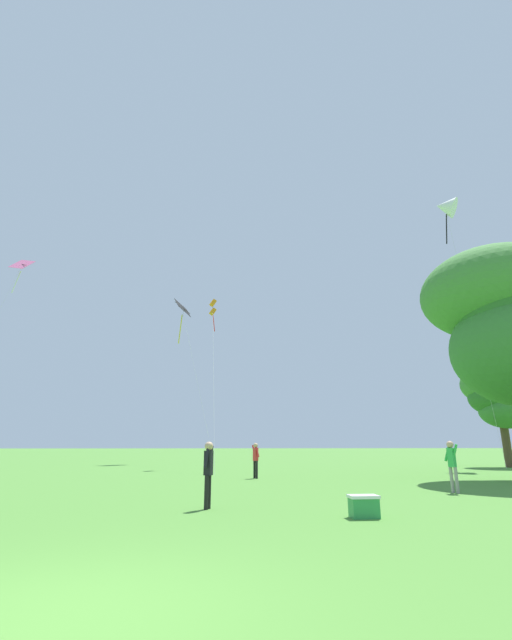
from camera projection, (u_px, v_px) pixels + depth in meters
name	position (u px, v px, depth m)	size (l,w,h in m)	color
ground_plane	(55.00, 619.00, 3.72)	(400.00, 400.00, 0.00)	#4C8433
kite_black_large	(182.00, 316.00, 40.47)	(4.09, 7.23, 14.70)	black
kite_orange_box	(213.00, 309.00, 32.07)	(0.57, 8.80, 11.85)	orange
kite_white_distant	(445.00, 207.00, 36.59)	(2.66, 5.61, 21.81)	white
kite_green_small	(504.00, 363.00, 29.24)	(1.07, 7.69, 7.25)	green
kite_pink_low	(19.00, 272.00, 41.54)	(3.80, 5.88, 19.02)	pink
person_child_small	(208.00, 468.00, 10.34)	(0.25, 0.48, 1.51)	black
person_near_tree	(452.00, 461.00, 13.72)	(0.32, 0.47, 1.56)	gray
person_far_back	(256.00, 457.00, 19.61)	(0.34, 0.45, 1.52)	black
tree_left_oak	(497.00, 396.00, 30.29)	(4.46, 4.51, 6.98)	brown
tree_right_cluster	(508.00, 320.00, 19.71)	(6.62, 7.03, 10.44)	brown
picnic_cooler	(364.00, 506.00, 8.94)	(0.60, 0.40, 0.44)	#2D8C47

